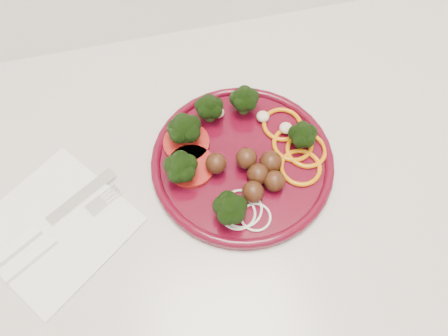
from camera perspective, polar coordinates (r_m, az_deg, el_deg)
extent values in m
cube|color=silver|center=(1.08, -12.11, -15.10)|extent=(2.40, 0.60, 0.87)
cube|color=#B9B7B0|center=(0.66, -19.31, -5.57)|extent=(2.40, 0.60, 0.03)
cylinder|color=#460615|center=(0.64, 2.40, 0.71)|extent=(0.26, 0.26, 0.01)
torus|color=#460615|center=(0.63, 2.42, 0.98)|extent=(0.27, 0.27, 0.01)
sphere|color=#462211|center=(0.61, 4.46, -0.74)|extent=(0.03, 0.03, 0.03)
sphere|color=#462211|center=(0.59, 3.80, -3.06)|extent=(0.03, 0.03, 0.03)
sphere|color=#462211|center=(0.62, 6.10, 0.81)|extent=(0.03, 0.03, 0.03)
sphere|color=#462211|center=(0.61, -1.04, 0.42)|extent=(0.03, 0.03, 0.03)
sphere|color=#462211|center=(0.62, 2.92, 1.08)|extent=(0.03, 0.03, 0.03)
sphere|color=#462211|center=(0.60, 6.60, -1.64)|extent=(0.03, 0.03, 0.03)
torus|color=#C46B07|center=(0.65, 8.96, 3.12)|extent=(0.06, 0.06, 0.01)
torus|color=#C46B07|center=(0.63, 9.96, 0.08)|extent=(0.06, 0.06, 0.01)
torus|color=#C46B07|center=(0.67, 7.60, 5.67)|extent=(0.06, 0.06, 0.01)
torus|color=#C46B07|center=(0.65, 10.70, 2.32)|extent=(0.06, 0.06, 0.01)
cylinder|color=#720A07|center=(0.65, -4.94, 3.29)|extent=(0.07, 0.07, 0.01)
cylinder|color=#720A07|center=(0.63, -4.33, 0.22)|extent=(0.07, 0.07, 0.01)
torus|color=beige|center=(0.60, 1.80, -5.89)|extent=(0.05, 0.05, 0.00)
torus|color=beige|center=(0.59, 4.17, -6.40)|extent=(0.04, 0.04, 0.00)
torus|color=beige|center=(0.60, 2.29, -5.30)|extent=(0.06, 0.06, 0.00)
ellipsoid|color=#C6B793|center=(0.67, 5.10, 6.66)|extent=(0.02, 0.02, 0.01)
ellipsoid|color=#C6B793|center=(0.67, -0.81, 7.22)|extent=(0.02, 0.02, 0.01)
ellipsoid|color=#C6B793|center=(0.66, 8.08, 5.15)|extent=(0.02, 0.02, 0.01)
cube|color=white|center=(0.64, -21.18, -7.18)|extent=(0.25, 0.25, 0.00)
cube|color=silver|center=(0.65, -18.08, -3.52)|extent=(0.10, 0.07, 0.00)
cube|color=white|center=(0.65, -25.90, -9.56)|extent=(0.08, 0.06, 0.01)
cube|color=white|center=(0.63, -23.97, -10.76)|extent=(0.07, 0.05, 0.01)
cube|color=silver|center=(0.63, -16.34, -4.83)|extent=(0.03, 0.03, 0.00)
cube|color=silver|center=(0.63, -14.18, -3.98)|extent=(0.03, 0.02, 0.00)
cube|color=silver|center=(0.64, -14.50, -3.64)|extent=(0.03, 0.02, 0.00)
cube|color=silver|center=(0.64, -14.81, -3.30)|extent=(0.03, 0.02, 0.00)
cube|color=silver|center=(0.64, -15.13, -2.97)|extent=(0.03, 0.02, 0.00)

